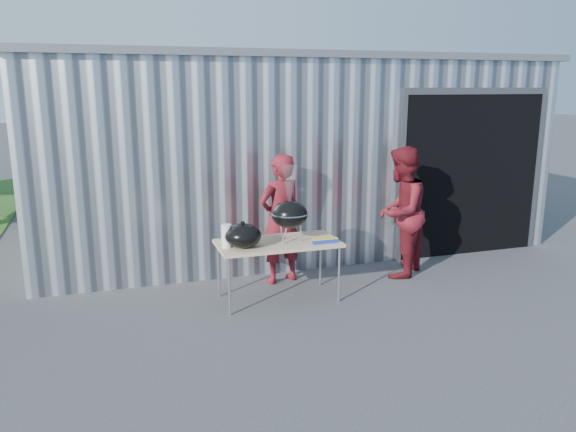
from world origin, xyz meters
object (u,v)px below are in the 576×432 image
object	(u,v)px
person_cook	(280,219)
person_bystander	(401,212)
kettle_grill	(290,208)
folding_table	(278,245)

from	to	relation	value
person_cook	person_bystander	bearing A→B (deg)	154.95
person_cook	person_bystander	distance (m)	1.69
kettle_grill	folding_table	bearing A→B (deg)	171.35
folding_table	person_bystander	bearing A→B (deg)	10.82
kettle_grill	person_bystander	xyz separation A→B (m)	(1.75, 0.38, -0.25)
kettle_grill	person_bystander	bearing A→B (deg)	12.36
folding_table	kettle_grill	xyz separation A→B (m)	(0.14, -0.02, 0.46)
folding_table	person_cook	size ratio (longest dim) A/B	0.85
kettle_grill	person_bystander	size ratio (longest dim) A/B	0.52
folding_table	person_cook	distance (m)	0.69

